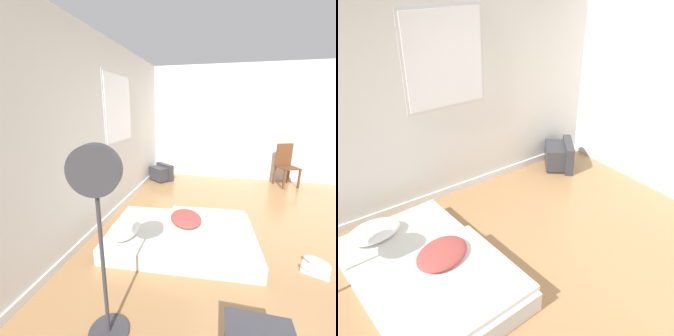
# 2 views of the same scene
# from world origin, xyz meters

# --- Properties ---
(wall_back) EXTENTS (7.38, 0.08, 2.60)m
(wall_back) POSITION_xyz_m (0.01, 2.53, 1.29)
(wall_back) COLOR silver
(wall_back) RESTS_ON ground_plane
(mattress_bed) EXTENTS (1.26, 1.83, 0.34)m
(mattress_bed) POSITION_xyz_m (-0.54, 1.30, 0.13)
(mattress_bed) COLOR silver
(mattress_bed) RESTS_ON ground_plane
(crt_tv) EXTENTS (0.58, 0.60, 0.38)m
(crt_tv) POSITION_xyz_m (1.90, 2.20, 0.18)
(crt_tv) COLOR #333338
(crt_tv) RESTS_ON ground_plane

